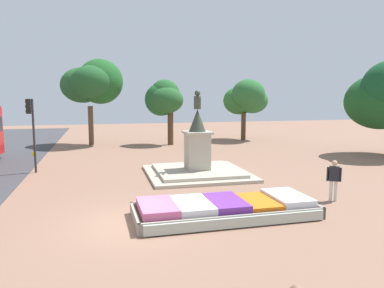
{
  "coord_description": "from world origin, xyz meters",
  "views": [
    {
      "loc": [
        -0.95,
        -12.17,
        4.29
      ],
      "look_at": [
        2.87,
        3.47,
        2.14
      ],
      "focal_mm": 35.0,
      "sensor_mm": 36.0,
      "label": 1
    }
  ],
  "objects_px": {
    "flower_planter": "(225,209)",
    "statue_monument": "(197,161)",
    "traffic_light_far_corner": "(31,123)",
    "pedestrian_near_planter": "(334,178)"
  },
  "relations": [
    {
      "from": "flower_planter",
      "to": "statue_monument",
      "type": "relative_size",
      "value": 1.22
    },
    {
      "from": "flower_planter",
      "to": "statue_monument",
      "type": "bearing_deg",
      "value": 83.34
    },
    {
      "from": "flower_planter",
      "to": "statue_monument",
      "type": "xyz_separation_m",
      "value": [
        0.81,
        6.97,
        0.45
      ]
    },
    {
      "from": "flower_planter",
      "to": "pedestrian_near_planter",
      "type": "distance_m",
      "value": 5.0
    },
    {
      "from": "statue_monument",
      "to": "traffic_light_far_corner",
      "type": "relative_size",
      "value": 1.31
    },
    {
      "from": "traffic_light_far_corner",
      "to": "pedestrian_near_planter",
      "type": "height_order",
      "value": "traffic_light_far_corner"
    },
    {
      "from": "statue_monument",
      "to": "pedestrian_near_planter",
      "type": "bearing_deg",
      "value": -56.44
    },
    {
      "from": "flower_planter",
      "to": "traffic_light_far_corner",
      "type": "relative_size",
      "value": 1.61
    },
    {
      "from": "flower_planter",
      "to": "traffic_light_far_corner",
      "type": "distance_m",
      "value": 12.62
    },
    {
      "from": "flower_planter",
      "to": "pedestrian_near_planter",
      "type": "xyz_separation_m",
      "value": [
        4.89,
        0.82,
        0.68
      ]
    }
  ]
}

